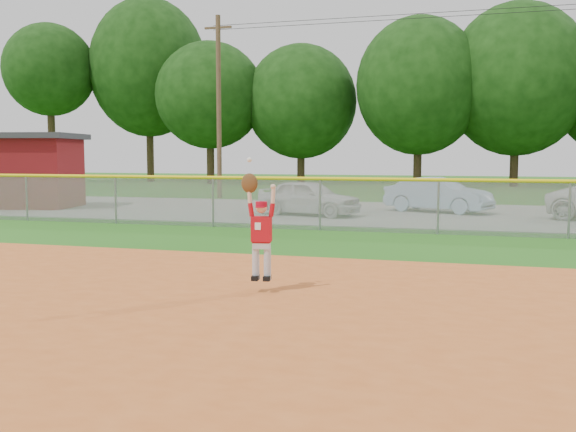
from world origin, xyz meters
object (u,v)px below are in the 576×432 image
object	(u,v)px
car_white_a	(309,197)
ballplayer	(260,228)
utility_shed	(29,170)
car_blue	(438,195)

from	to	relation	value
car_white_a	ballplayer	distance (m)	12.92
car_white_a	ballplayer	world-z (taller)	ballplayer
utility_shed	ballplayer	distance (m)	19.27
car_white_a	utility_shed	distance (m)	11.92
car_white_a	utility_shed	xyz separation A→B (m)	(-11.88, 0.21, 0.89)
car_blue	utility_shed	bearing A→B (deg)	119.62
car_blue	utility_shed	world-z (taller)	utility_shed
car_white_a	utility_shed	world-z (taller)	utility_shed
car_blue	ballplayer	size ratio (longest dim) A/B	2.05
car_white_a	car_blue	bearing A→B (deg)	-45.50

